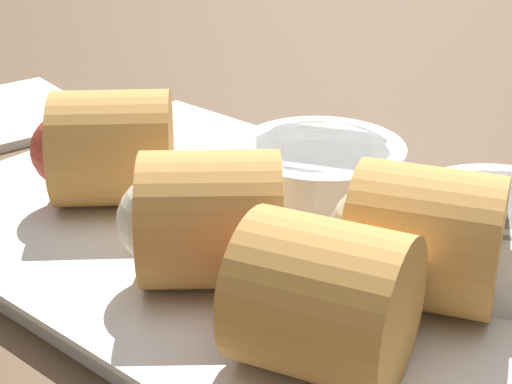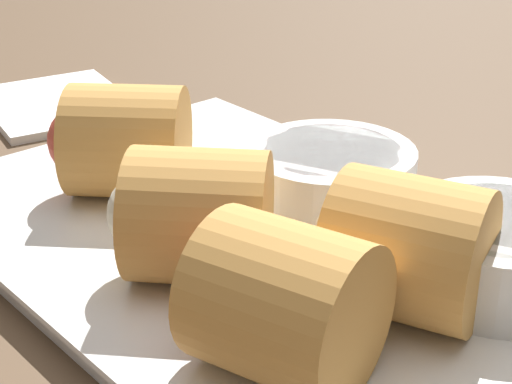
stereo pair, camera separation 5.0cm
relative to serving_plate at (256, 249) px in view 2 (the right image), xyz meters
The scene contains 9 objects.
table_surface 3.64cm from the serving_plate, 35.98° to the right, with size 180.00×140.00×2.00cm.
serving_plate is the anchor object (origin of this frame).
roll_front_left 6.02cm from the serving_plate, 79.71° to the right, with size 8.55×8.55×6.03cm.
roll_front_right 9.67cm from the serving_plate, 164.45° to the right, with size 8.55×8.55×6.03cm.
roll_back_left 9.45cm from the serving_plate, ahead, with size 7.88×7.86×6.03cm.
roll_back_right 11.11cm from the serving_plate, 37.15° to the right, with size 7.76×7.48×6.03cm.
dipping_bowl_near 5.64cm from the serving_plate, 89.41° to the left, with size 8.80×8.80×3.28cm.
dipping_bowl_far 11.80cm from the serving_plate, 26.48° to the left, with size 8.80×8.80×3.28cm.
napkin 27.12cm from the serving_plate, behind, with size 13.43×12.06×0.60cm.
Camera 2 is at (25.38, -22.38, 23.54)cm, focal length 60.00 mm.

